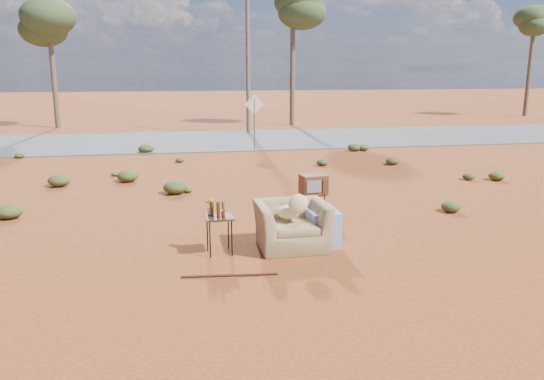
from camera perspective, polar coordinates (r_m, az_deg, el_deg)
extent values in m
plane|color=#99471E|center=(9.59, -0.28, -6.40)|extent=(140.00, 140.00, 0.00)
cube|color=#565659|center=(24.17, -6.45, 5.35)|extent=(140.00, 7.00, 0.04)
imported|color=#8F774E|center=(9.55, 2.17, -2.98)|extent=(1.29, 0.86, 1.11)
ellipsoid|color=#D2C380|center=(9.57, 1.74, -2.39)|extent=(0.40, 0.40, 0.24)
ellipsoid|color=#D2C380|center=(9.28, 2.85, -1.51)|extent=(0.36, 0.18, 0.36)
cube|color=#213998|center=(9.87, 5.34, -3.89)|extent=(0.55, 0.84, 0.65)
cube|color=black|center=(11.80, 4.46, -0.46)|extent=(0.54, 0.43, 0.03)
cylinder|color=black|center=(11.62, 3.72, -1.81)|extent=(0.03, 0.03, 0.45)
cylinder|color=black|center=(11.78, 5.78, -1.63)|extent=(0.03, 0.03, 0.45)
cylinder|color=black|center=(11.94, 3.12, -1.40)|extent=(0.03, 0.03, 0.45)
cylinder|color=black|center=(12.10, 5.13, -1.24)|extent=(0.03, 0.03, 0.45)
cube|color=brown|center=(11.75, 4.48, 0.62)|extent=(0.60, 0.50, 0.43)
cube|color=slate|center=(11.52, 4.54, 0.37)|extent=(0.33, 0.06, 0.27)
cube|color=#472D19|center=(11.62, 5.77, 0.45)|extent=(0.13, 0.04, 0.30)
cube|color=#3D2516|center=(9.23, -5.73, -2.94)|extent=(0.50, 0.50, 0.04)
cylinder|color=black|center=(9.13, -6.69, -5.32)|extent=(0.02, 0.02, 0.66)
cylinder|color=black|center=(9.18, -4.34, -5.16)|extent=(0.02, 0.02, 0.66)
cylinder|color=black|center=(9.48, -6.97, -4.62)|extent=(0.02, 0.02, 0.66)
cylinder|color=black|center=(9.53, -4.72, -4.48)|extent=(0.02, 0.02, 0.66)
cylinder|color=#46250B|center=(9.22, -6.48, -2.06)|extent=(0.07, 0.07, 0.25)
cylinder|color=#46250B|center=(9.12, -5.80, -2.16)|extent=(0.06, 0.06, 0.26)
cylinder|color=#33622A|center=(9.30, -5.25, -1.97)|extent=(0.06, 0.06, 0.23)
cylinder|color=#BB100E|center=(9.13, -5.30, -2.59)|extent=(0.06, 0.06, 0.12)
cylinder|color=silver|center=(9.33, -6.72, -2.26)|extent=(0.08, 0.08, 0.13)
ellipsoid|color=gold|center=(9.29, -6.75, -1.33)|extent=(0.15, 0.15, 0.11)
cylinder|color=#462012|center=(8.41, -4.58, -9.13)|extent=(1.51, 0.18, 0.04)
cylinder|color=brown|center=(21.25, -1.89, 7.05)|extent=(0.06, 0.06, 2.00)
cube|color=silver|center=(21.18, -1.91, 9.20)|extent=(0.78, 0.04, 0.78)
cylinder|color=brown|center=(31.58, -22.47, 11.66)|extent=(0.28, 0.28, 6.00)
ellipsoid|color=#3F512A|center=(31.66, -22.87, 16.17)|extent=(3.20, 3.20, 2.20)
cylinder|color=brown|center=(30.62, 2.22, 13.53)|extent=(0.28, 0.28, 7.00)
ellipsoid|color=#3F512A|center=(30.80, 2.27, 19.11)|extent=(3.20, 3.20, 2.20)
cylinder|color=brown|center=(40.47, 25.97, 11.77)|extent=(0.28, 0.28, 6.50)
ellipsoid|color=#3F512A|center=(40.57, 26.37, 15.63)|extent=(3.20, 3.20, 2.20)
cylinder|color=brown|center=(26.66, -2.62, 14.69)|extent=(0.20, 0.20, 8.00)
ellipsoid|color=#445224|center=(12.82, -26.40, -2.08)|extent=(0.56, 0.56, 0.31)
ellipsoid|color=#445224|center=(12.68, 18.70, -1.70)|extent=(0.44, 0.44, 0.24)
ellipsoid|color=#445224|center=(15.77, -15.27, 1.47)|extent=(0.60, 0.60, 0.33)
ellipsoid|color=#445224|center=(16.52, 20.41, 1.38)|extent=(0.36, 0.36, 0.20)
ellipsoid|color=#445224|center=(17.83, 5.43, 2.98)|extent=(0.40, 0.40, 0.22)
ellipsoid|color=#445224|center=(18.67, -9.90, 3.20)|extent=(0.30, 0.30, 0.17)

